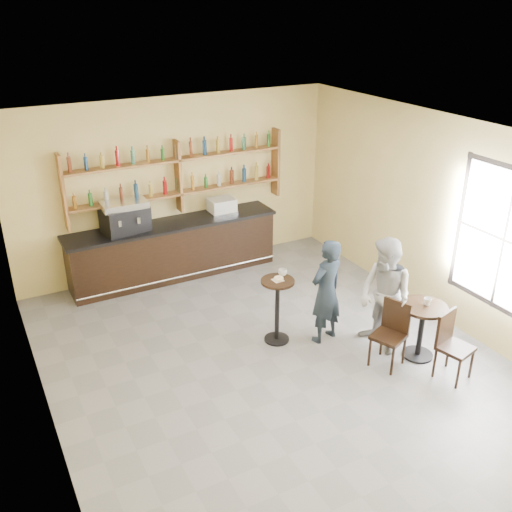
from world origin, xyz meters
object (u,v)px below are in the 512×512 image
pedestal_table (277,311)px  patron_second (385,296)px  chair_west (389,336)px  chair_south (456,348)px  cafe_table (421,331)px  espresso_machine (125,216)px  pastry_case (222,206)px  bar_counter (174,249)px  man_main (326,291)px

pedestal_table → patron_second: bearing=-35.7°
chair_west → chair_south: size_ratio=1.00×
cafe_table → patron_second: 0.71m
espresso_machine → pedestal_table: size_ratio=0.75×
espresso_machine → pastry_case: bearing=-9.5°
espresso_machine → patron_second: (2.65, -3.68, -0.45)m
patron_second → bar_counter: bearing=-156.8°
chair_south → patron_second: bearing=96.7°
espresso_machine → patron_second: 4.56m
espresso_machine → patron_second: size_ratio=0.44×
chair_west → man_main: bearing=179.9°
espresso_machine → pedestal_table: 3.22m
pastry_case → man_main: (0.24, -3.09, -0.38)m
pastry_case → chair_west: pastry_case is taller
bar_counter → man_main: size_ratio=2.38×
cafe_table → chair_west: 0.56m
espresso_machine → pedestal_table: espresso_machine is taller
chair_south → patron_second: (-0.40, 1.02, 0.39)m
chair_south → chair_west: bearing=117.9°
espresso_machine → cafe_table: espresso_machine is taller
espresso_machine → cafe_table: (3.00, -4.10, -0.90)m
bar_counter → pastry_case: size_ratio=7.95×
man_main → cafe_table: (0.95, -1.01, -0.40)m
chair_west → cafe_table: bearing=62.3°
pastry_case → cafe_table: pastry_case is taller
patron_second → pastry_case: bearing=-170.3°
man_main → chair_south: bearing=108.1°
espresso_machine → man_main: man_main is taller
pedestal_table → espresso_machine: bearing=116.8°
patron_second → espresso_machine: bearing=-147.3°
man_main → pastry_case: bearing=-99.2°
patron_second → chair_west: bearing=-31.1°
man_main → chair_south: man_main is taller
bar_counter → pedestal_table: 2.84m
pedestal_table → patron_second: size_ratio=0.59×
bar_counter → man_main: 3.33m
espresso_machine → chair_west: bearing=-68.3°
pedestal_table → man_main: 0.78m
cafe_table → chair_west: chair_west is taller
espresso_machine → pedestal_table: bearing=-72.7°
pastry_case → man_main: size_ratio=0.30×
espresso_machine → chair_south: (3.05, -4.70, -0.84)m
espresso_machine → chair_west: 4.81m
chair_west → patron_second: size_ratio=0.55×
pastry_case → chair_west: 4.16m
espresso_machine → bar_counter: bearing=-9.5°
pastry_case → man_main: bearing=-90.4°
man_main → cafe_table: bearing=119.4°
chair_west → chair_south: bearing=20.2°
chair_west → patron_second: (0.20, 0.37, 0.39)m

